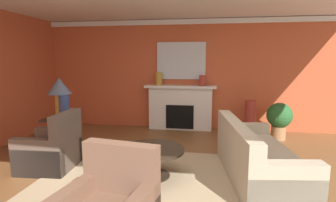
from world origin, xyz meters
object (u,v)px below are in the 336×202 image
Objects in this scene: side_table at (62,133)px; mantel_mirror at (181,61)px; sofa at (255,159)px; coffee_table at (151,156)px; table_lamp at (59,90)px; potted_plant at (279,118)px; vase_on_side_table at (64,107)px; vase_tall_corner at (250,118)px; armchair_near_window at (51,151)px; vase_mantel_right at (202,81)px; fireplace at (180,109)px; vase_mantel_left at (159,79)px.

mantel_mirror is at bearing 48.49° from side_table.
sofa reaches higher than coffee_table.
table_lamp reaches higher than coffee_table.
side_table is at bearing 170.94° from sofa.
vase_on_side_table is at bearing -157.25° from potted_plant.
vase_tall_corner is at bearing 26.65° from table_lamp.
side_table is at bearing 158.12° from coffee_table.
armchair_near_window is at bearing -72.67° from table_lamp.
armchair_near_window is at bearing -177.26° from sofa.
potted_plant is (4.31, 1.63, -0.73)m from table_lamp.
vase_mantel_right is at bearing 39.42° from side_table.
vase_on_side_table reaches higher than fireplace.
fireplace is 3.04m from table_lamp.
sofa is (1.45, -2.84, -1.46)m from mantel_mirror.
coffee_table is (-1.56, -0.21, 0.04)m from sofa.
sofa is 3.25m from armchair_near_window.
armchair_near_window is 3.24m from vase_mantel_left.
table_lamp is at bearing -133.06° from fireplace.
fireplace is at bearing 50.66° from vase_on_side_table.
side_table is at bearing -14.04° from table_lamp.
mantel_mirror is 3.10m from table_lamp.
vase_mantel_right is at bearing -5.12° from fireplace.
vase_tall_corner is at bearing -13.94° from mantel_mirror.
mantel_mirror is at bearing 166.06° from vase_tall_corner.
potted_plant is (2.84, -0.49, -0.81)m from vase_mantel_left.
mantel_mirror is 1.24× the size of coffee_table.
coffee_table is at bearing -21.88° from table_lamp.
table_lamp is 0.36m from vase_on_side_table.
vase_on_side_table is (-1.76, 0.65, 0.59)m from coffee_table.
fireplace is at bearing 118.09° from sofa.
vase_mantel_left is at bearing 55.16° from table_lamp.
coffee_table is 3.78× the size of vase_mantel_right.
vase_mantel_left reaches higher than vase_tall_corner.
vase_mantel_left reaches higher than side_table.
table_lamp is (-1.91, 0.77, 0.89)m from coffee_table.
vase_on_side_table is (0.15, -0.12, 0.53)m from side_table.
fireplace is 1.22m from mantel_mirror.
side_table is at bearing -124.84° from vase_mantel_left.
side_table is 0.93× the size of table_lamp.
coffee_table is 3.19m from vase_tall_corner.
sofa is 1.57m from coffee_table.
armchair_near_window is 0.86m from vase_on_side_table.
armchair_near_window is 1.27× the size of table_lamp.
fireplace is 2.16× the size of potted_plant.
vase_on_side_table is at bearing -120.60° from vase_mantel_left.
fireplace reaches higher than armchair_near_window.
side_table is (-2.02, -2.16, -0.14)m from fireplace.
fireplace is at bearing 57.93° from armchair_near_window.
sofa is at bearing -62.93° from mantel_mirror.
fireplace is at bearing 46.94° from side_table.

